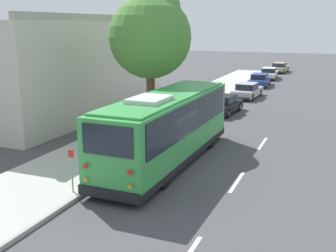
# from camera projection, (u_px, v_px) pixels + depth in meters

# --- Properties ---
(ground_plane) EXTENTS (160.00, 160.00, 0.00)m
(ground_plane) POSITION_uv_depth(u_px,v_px,m) (166.00, 168.00, 18.39)
(ground_plane) COLOR #474749
(sidewalk_slab) EXTENTS (80.00, 4.12, 0.15)m
(sidewalk_slab) POSITION_uv_depth(u_px,v_px,m) (91.00, 156.00, 19.75)
(sidewalk_slab) COLOR #B2AFA8
(sidewalk_slab) RESTS_ON ground
(curb_strip) EXTENTS (80.00, 0.14, 0.15)m
(curb_strip) POSITION_uv_depth(u_px,v_px,m) (132.00, 162.00, 18.97)
(curb_strip) COLOR #9D9A94
(curb_strip) RESTS_ON ground
(shuttle_bus) EXTENTS (10.51, 2.65, 3.30)m
(shuttle_bus) POSITION_uv_depth(u_px,v_px,m) (167.00, 125.00, 18.72)
(shuttle_bus) COLOR green
(shuttle_bus) RESTS_ON ground
(parked_sedan_black) EXTENTS (4.31, 1.94, 1.29)m
(parked_sedan_black) POSITION_uv_depth(u_px,v_px,m) (224.00, 105.00, 29.52)
(parked_sedan_black) COLOR black
(parked_sedan_black) RESTS_ON ground
(parked_sedan_silver) EXTENTS (4.59, 2.00, 1.26)m
(parked_sedan_silver) POSITION_uv_depth(u_px,v_px,m) (247.00, 91.00, 35.89)
(parked_sedan_silver) COLOR #A8AAAF
(parked_sedan_silver) RESTS_ON ground
(parked_sedan_blue) EXTENTS (4.58, 1.83, 1.27)m
(parked_sedan_blue) POSITION_uv_depth(u_px,v_px,m) (260.00, 80.00, 42.55)
(parked_sedan_blue) COLOR navy
(parked_sedan_blue) RESTS_ON ground
(parked_sedan_white) EXTENTS (4.65, 1.92, 1.28)m
(parked_sedan_white) POSITION_uv_depth(u_px,v_px,m) (269.00, 74.00, 48.25)
(parked_sedan_white) COLOR silver
(parked_sedan_white) RESTS_ON ground
(parked_sedan_tan) EXTENTS (4.61, 2.00, 1.26)m
(parked_sedan_tan) POSITION_uv_depth(u_px,v_px,m) (280.00, 68.00, 54.68)
(parked_sedan_tan) COLOR tan
(parked_sedan_tan) RESTS_ON ground
(street_tree) EXTENTS (4.50, 4.50, 8.21)m
(street_tree) POSITION_uv_depth(u_px,v_px,m) (151.00, 32.00, 22.83)
(street_tree) COLOR brown
(street_tree) RESTS_ON sidewalk_slab
(sign_post_near) EXTENTS (0.06, 0.22, 1.59)m
(sign_post_near) POSITION_uv_depth(u_px,v_px,m) (72.00, 170.00, 15.25)
(sign_post_near) COLOR gray
(sign_post_near) RESTS_ON sidewalk_slab
(sign_post_far) EXTENTS (0.06, 0.06, 1.02)m
(sign_post_far) POSITION_uv_depth(u_px,v_px,m) (95.00, 165.00, 16.73)
(sign_post_far) COLOR gray
(sign_post_far) RESTS_ON sidewalk_slab
(building_backdrop) EXTENTS (17.54, 8.39, 6.72)m
(building_backdrop) POSITION_uv_depth(u_px,v_px,m) (58.00, 67.00, 29.63)
(building_backdrop) COLOR beige
(building_backdrop) RESTS_ON ground
(lane_stripe_mid) EXTENTS (2.40, 0.14, 0.01)m
(lane_stripe_mid) POSITION_uv_depth(u_px,v_px,m) (237.00, 182.00, 16.77)
(lane_stripe_mid) COLOR silver
(lane_stripe_mid) RESTS_ON ground
(lane_stripe_ahead) EXTENTS (2.40, 0.14, 0.01)m
(lane_stripe_ahead) POSITION_uv_depth(u_px,v_px,m) (263.00, 143.00, 22.17)
(lane_stripe_ahead) COLOR silver
(lane_stripe_ahead) RESTS_ON ground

